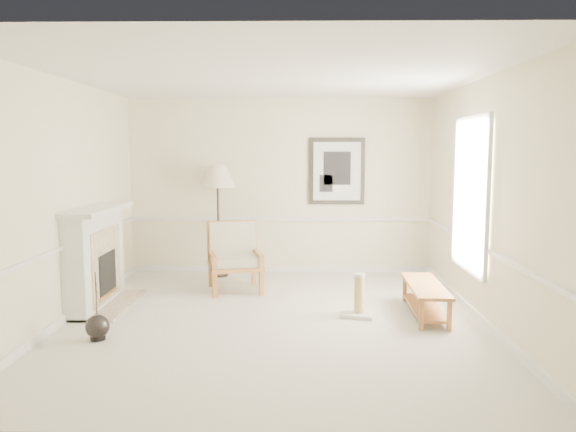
% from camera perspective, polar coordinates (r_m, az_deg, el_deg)
% --- Properties ---
extents(ground, '(5.50, 5.50, 0.00)m').
position_cam_1_polar(ground, '(6.92, -1.55, -10.51)').
color(ground, silver).
rests_on(ground, ground).
extents(room, '(5.04, 5.54, 2.92)m').
position_cam_1_polar(room, '(6.68, -0.39, 5.15)').
color(room, '#F3E7BE').
rests_on(room, ground).
extents(fireplace, '(0.64, 1.64, 1.31)m').
position_cam_1_polar(fireplace, '(7.80, -18.89, -4.05)').
color(fireplace, white).
rests_on(fireplace, ground).
extents(floor_vase, '(0.26, 0.26, 0.76)m').
position_cam_1_polar(floor_vase, '(6.53, -18.79, -10.66)').
color(floor_vase, black).
rests_on(floor_vase, ground).
extents(armchair, '(0.91, 0.95, 0.99)m').
position_cam_1_polar(armchair, '(8.30, -5.50, -3.81)').
color(armchair, '#A45F35').
rests_on(armchair, ground).
extents(floor_lamp, '(0.71, 0.71, 1.81)m').
position_cam_1_polar(floor_lamp, '(9.10, -7.16, 3.72)').
color(floor_lamp, black).
rests_on(floor_lamp, ground).
extents(bench, '(0.46, 1.38, 0.39)m').
position_cam_1_polar(bench, '(7.26, 13.76, -7.73)').
color(bench, '#A45F35').
rests_on(bench, ground).
extents(scratching_post, '(0.46, 0.46, 0.54)m').
position_cam_1_polar(scratching_post, '(7.09, 7.22, -8.71)').
color(scratching_post, silver).
rests_on(scratching_post, ground).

